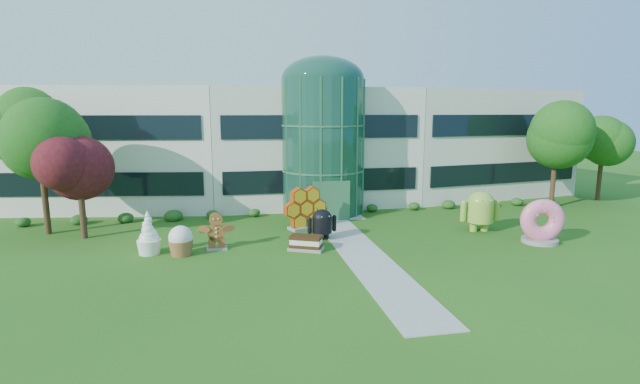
{
  "coord_description": "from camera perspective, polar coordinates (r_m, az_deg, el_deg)",
  "views": [
    {
      "loc": [
        -6.77,
        -21.63,
        7.52
      ],
      "look_at": [
        -1.38,
        6.0,
        2.6
      ],
      "focal_mm": 26.0,
      "sensor_mm": 36.0,
      "label": 1
    }
  ],
  "objects": [
    {
      "name": "ice_cream_sandwich",
      "position": [
        25.51,
        -1.74,
        -6.26
      ],
      "size": [
        2.09,
        1.63,
        0.83
      ],
      "primitive_type": null,
      "rotation": [
        0.0,
        0.0,
        -0.43
      ],
      "color": "black",
      "rests_on": "ground"
    },
    {
      "name": "honeycomb",
      "position": [
        29.89,
        -1.83,
        -2.22
      ],
      "size": [
        3.35,
        2.21,
        2.48
      ],
      "primitive_type": null,
      "rotation": [
        0.0,
        0.0,
        0.38
      ],
      "color": "#FFAF19",
      "rests_on": "ground"
    },
    {
      "name": "android_black",
      "position": [
        27.37,
        0.26,
        -3.71
      ],
      "size": [
        2.1,
        1.61,
        2.15
      ],
      "primitive_type": null,
      "rotation": [
        0.0,
        0.0,
        0.19
      ],
      "color": "black",
      "rests_on": "ground"
    },
    {
      "name": "ground",
      "position": [
        23.89,
        6.08,
        -8.5
      ],
      "size": [
        140.0,
        140.0,
        0.0
      ],
      "primitive_type": "plane",
      "color": "#215114",
      "rests_on": "ground"
    },
    {
      "name": "donut",
      "position": [
        29.62,
        25.58,
        -3.18
      ],
      "size": [
        2.74,
        1.79,
        2.62
      ],
      "primitive_type": null,
      "rotation": [
        0.0,
        0.0,
        -0.25
      ],
      "color": "#F15B9E",
      "rests_on": "ground"
    },
    {
      "name": "android_green",
      "position": [
        30.92,
        19.11,
        -1.83
      ],
      "size": [
        2.79,
        1.96,
        3.04
      ],
      "primitive_type": null,
      "rotation": [
        0.0,
        0.0,
        -0.06
      ],
      "color": "#8AB239",
      "rests_on": "ground"
    },
    {
      "name": "cupcake",
      "position": [
        25.61,
        -16.76,
        -5.73
      ],
      "size": [
        1.44,
        1.44,
        1.61
      ],
      "primitive_type": null,
      "rotation": [
        0.0,
        0.0,
        -0.08
      ],
      "color": "white",
      "rests_on": "ground"
    },
    {
      "name": "froyo",
      "position": [
        26.29,
        -20.36,
        -4.72
      ],
      "size": [
        1.78,
        1.78,
        2.32
      ],
      "primitive_type": null,
      "rotation": [
        0.0,
        0.0,
        0.41
      ],
      "color": "white",
      "rests_on": "ground"
    },
    {
      "name": "gingerbread",
      "position": [
        26.17,
        -12.65,
        -4.69
      ],
      "size": [
        2.26,
        0.92,
        2.06
      ],
      "primitive_type": null,
      "rotation": [
        0.0,
        0.0,
        0.03
      ],
      "color": "brown",
      "rests_on": "ground"
    },
    {
      "name": "walkway",
      "position": [
        25.71,
        4.76,
        -7.09
      ],
      "size": [
        2.4,
        20.0,
        0.04
      ],
      "primitive_type": "cube",
      "color": "#9E9E93",
      "rests_on": "ground"
    },
    {
      "name": "tree_red",
      "position": [
        30.75,
        -27.4,
        0.34
      ],
      "size": [
        4.0,
        4.0,
        6.0
      ],
      "primitive_type": null,
      "color": "#3F0C14",
      "rests_on": "ground"
    },
    {
      "name": "building",
      "position": [
        40.31,
        -1.36,
        5.83
      ],
      "size": [
        46.0,
        15.0,
        9.3
      ],
      "primitive_type": null,
      "color": "beige",
      "rests_on": "ground"
    },
    {
      "name": "atrium",
      "position": [
        34.41,
        0.33,
        5.55
      ],
      "size": [
        6.0,
        6.0,
        9.8
      ],
      "primitive_type": "cylinder",
      "color": "#194738",
      "rests_on": "ground"
    },
    {
      "name": "trees_backdrop",
      "position": [
        35.45,
        0.01,
        4.54
      ],
      "size": [
        52.0,
        8.0,
        8.4
      ],
      "primitive_type": null,
      "color": "#214E13",
      "rests_on": "ground"
    }
  ]
}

